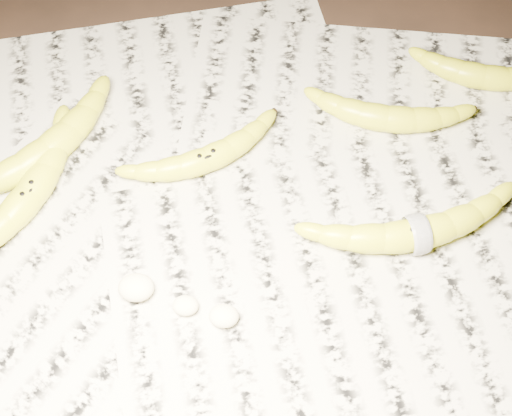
# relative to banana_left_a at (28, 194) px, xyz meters

# --- Properties ---
(ground) EXTENTS (3.00, 3.00, 0.00)m
(ground) POSITION_rel_banana_left_a_xyz_m (0.24, -0.02, -0.03)
(ground) COLOR black
(ground) RESTS_ON ground
(newspaper_patch) EXTENTS (0.90, 0.70, 0.01)m
(newspaper_patch) POSITION_rel_banana_left_a_xyz_m (0.26, 0.00, -0.02)
(newspaper_patch) COLOR #B8B39E
(newspaper_patch) RESTS_ON ground
(banana_left_a) EXTENTS (0.14, 0.23, 0.04)m
(banana_left_a) POSITION_rel_banana_left_a_xyz_m (0.00, 0.00, 0.00)
(banana_left_a) COLOR yellow
(banana_left_a) RESTS_ON newspaper_patch
(banana_left_b) EXTENTS (0.18, 0.20, 0.04)m
(banana_left_b) POSITION_rel_banana_left_a_xyz_m (0.01, 0.06, 0.00)
(banana_left_b) COLOR yellow
(banana_left_b) RESTS_ON newspaper_patch
(banana_center) EXTENTS (0.18, 0.13, 0.03)m
(banana_center) POSITION_rel_banana_left_a_xyz_m (0.20, 0.07, -0.00)
(banana_center) COLOR yellow
(banana_center) RESTS_ON newspaper_patch
(banana_taped) EXTENTS (0.24, 0.12, 0.04)m
(banana_taped) POSITION_rel_banana_left_a_xyz_m (0.45, -0.02, -0.00)
(banana_taped) COLOR yellow
(banana_taped) RESTS_ON newspaper_patch
(banana_upper_a) EXTENTS (0.18, 0.07, 0.04)m
(banana_upper_a) POSITION_rel_banana_left_a_xyz_m (0.42, 0.14, -0.00)
(banana_upper_a) COLOR yellow
(banana_upper_a) RESTS_ON newspaper_patch
(banana_upper_b) EXTENTS (0.17, 0.07, 0.03)m
(banana_upper_b) POSITION_rel_banana_left_a_xyz_m (0.54, 0.22, -0.00)
(banana_upper_b) COLOR yellow
(banana_upper_b) RESTS_ON newspaper_patch
(measuring_tape) EXTENTS (0.02, 0.05, 0.05)m
(measuring_tape) POSITION_rel_banana_left_a_xyz_m (0.45, -0.02, -0.00)
(measuring_tape) COLOR white
(measuring_tape) RESTS_ON newspaper_patch
(flesh_chunk_a) EXTENTS (0.04, 0.03, 0.02)m
(flesh_chunk_a) POSITION_rel_banana_left_a_xyz_m (0.14, -0.10, -0.01)
(flesh_chunk_a) COLOR beige
(flesh_chunk_a) RESTS_ON newspaper_patch
(flesh_chunk_b) EXTENTS (0.03, 0.02, 0.02)m
(flesh_chunk_b) POSITION_rel_banana_left_a_xyz_m (0.20, -0.12, -0.01)
(flesh_chunk_b) COLOR beige
(flesh_chunk_b) RESTS_ON newspaper_patch
(flesh_chunk_c) EXTENTS (0.03, 0.03, 0.02)m
(flesh_chunk_c) POSITION_rel_banana_left_a_xyz_m (0.24, -0.13, -0.01)
(flesh_chunk_c) COLOR beige
(flesh_chunk_c) RESTS_ON newspaper_patch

